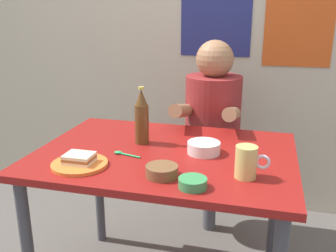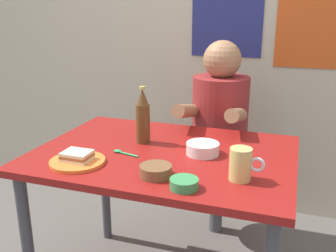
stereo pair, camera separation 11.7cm
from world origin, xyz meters
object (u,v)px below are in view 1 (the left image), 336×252
Objects in this scene: person_seated at (213,112)px; beer_bottle at (142,118)px; rice_bowl_white at (204,147)px; plate_orange at (80,164)px; sandwich at (79,158)px; beer_mug at (247,162)px; dining_table at (165,171)px; stool at (211,177)px.

beer_bottle is at bearing -114.40° from person_seated.
person_seated is 0.60m from rice_bowl_white.
rice_bowl_white reaches higher than plate_orange.
sandwich is 0.36m from beer_bottle.
person_seated is 0.83m from beer_mug.
beer_mug is (0.35, -0.18, 0.15)m from dining_table.
person_seated is at bearing 65.13° from sandwich.
beer_bottle is (-0.25, -0.54, 0.09)m from person_seated.
beer_mug is at bearing -26.82° from dining_table.
rice_bowl_white is at bearing 30.19° from sandwich.
sandwich is 0.64m from beer_mug.
plate_orange is 1.57× the size of rice_bowl_white.
plate_orange is at bearing -114.59° from stool.
stool is 0.63× the size of person_seated.
beer_bottle is at bearing 169.22° from rice_bowl_white.
beer_bottle is (0.15, 0.32, 0.11)m from plate_orange.
rice_bowl_white reaches higher than stool.
beer_mug is 0.48× the size of beer_bottle.
person_seated is at bearing 65.60° from beer_bottle.
plate_orange is (-0.40, -0.87, 0.40)m from stool.
sandwich is 0.87× the size of beer_mug.
beer_bottle is at bearing 152.05° from beer_mug.
dining_table is 7.86× the size of rice_bowl_white.
person_seated reaches higher than stool.
person_seated is 2.75× the size of beer_bottle.
person_seated is 5.71× the size of beer_mug.
sandwich is at bearing -174.71° from beer_mug.
beer_bottle is at bearing 64.33° from plate_orange.
beer_bottle is at bearing 64.33° from sandwich.
sandwich is at bearing -115.67° from beer_bottle.
stool is at bearing 66.04° from beer_bottle.
sandwich and rice_bowl_white have the same top height.
beer_bottle reaches higher than plate_orange.
rice_bowl_white is (0.05, -0.61, 0.42)m from stool.
stool is 0.79m from beer_bottle.
person_seated reaches higher than dining_table.
sandwich reaches higher than plate_orange.
rice_bowl_white is at bearing -85.23° from person_seated.
plate_orange is at bearing -139.80° from dining_table.
stool is at bearing 106.50° from beer_mug.
sandwich is (0.00, 0.00, 0.02)m from plate_orange.
dining_table is at bearing -172.49° from rice_bowl_white.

